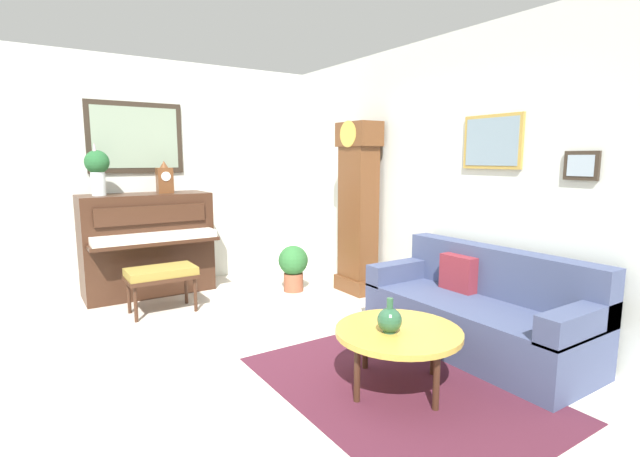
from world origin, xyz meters
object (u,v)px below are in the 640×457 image
Objects in this scene: flower_vase at (97,167)px; coffee_table at (398,333)px; piano_bench at (161,275)px; potted_plant at (293,265)px; green_jug at (390,320)px; piano at (148,243)px; couch at (478,312)px; grandfather_clock at (358,213)px; mantel_clock at (165,179)px.

coffee_table is at bearing 22.19° from flower_vase.
flower_vase is (-0.81, -0.42, 1.10)m from piano_bench.
potted_plant is at bearing 166.52° from coffee_table.
potted_plant is (-2.50, 0.69, -0.19)m from green_jug.
potted_plant is (0.06, 1.55, -0.08)m from piano_bench.
piano is 3.77m from couch.
coffee_table is at bearing -81.92° from couch.
couch is 2.16× the size of coffee_table.
green_jug is (2.57, 0.86, 0.11)m from piano_bench.
flower_vase is at bearing -116.62° from grandfather_clock.
potted_plant is (-0.44, -0.64, -0.64)m from grandfather_clock.
piano_bench is at bearing -159.63° from coffee_table.
piano is 0.80m from mantel_clock.
piano is 3.47m from green_jug.
piano reaches higher than couch.
green_jug reaches higher than coffee_table.
piano_bench is 0.34× the size of grandfather_clock.
piano is at bearing -166.78° from green_jug.
flower_vase is (-1.31, -2.62, 0.54)m from grandfather_clock.
flower_vase reaches higher than mantel_clock.
coffee_table is 3.57m from mantel_clock.
mantel_clock is 3.53m from green_jug.
green_jug is at bearing -32.81° from grandfather_clock.
flower_vase is 2.42× the size of green_jug.
green_jug is (3.38, 0.79, -0.09)m from piano.
coffee_table is at bearing 20.37° from piano_bench.
mantel_clock is at bearing -124.70° from grandfather_clock.
grandfather_clock reaches higher than couch.
piano_bench is at bearing 27.61° from flower_vase.
green_jug is at bearing 20.83° from flower_vase.
mantel_clock reaches higher than green_jug.
piano reaches higher than piano_bench.
flower_vase reaches higher than couch.
green_jug is 0.43× the size of potted_plant.
couch is 1.17m from green_jug.
piano_bench is 1.21× the size of flower_vase.
potted_plant is (-2.50, 0.60, -0.08)m from coffee_table.
flower_vase is 1.04× the size of potted_plant.
couch is at bearing 98.08° from coffee_table.
green_jug reaches higher than potted_plant.
grandfather_clock is 2.47m from coffee_table.
potted_plant is (0.87, 1.25, -1.04)m from mantel_clock.
potted_plant is (0.87, 1.97, -1.19)m from flower_vase.
coffee_table is 3.67× the size of green_jug.
potted_plant is at bearing 55.05° from mantel_clock.
grandfather_clock is 2.50m from green_jug.
piano is 2.52m from grandfather_clock.
flower_vase is (-3.22, -2.42, 1.20)m from couch.
piano is 1.03m from flower_vase.
grandfather_clock is 1.07× the size of couch.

